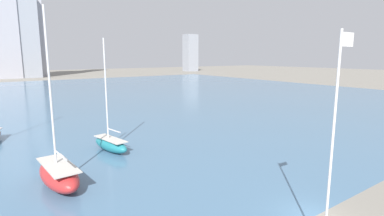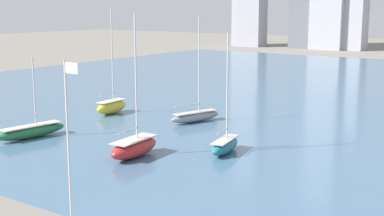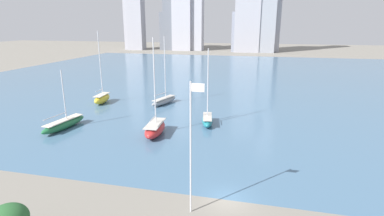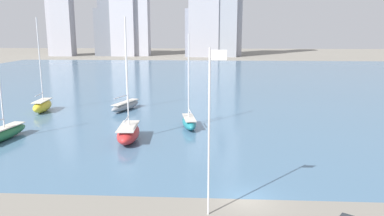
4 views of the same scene
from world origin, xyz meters
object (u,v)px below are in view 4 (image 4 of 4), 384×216
Objects in this scene: flag_pole at (210,128)px; sailboat_green at (1,134)px; sailboat_teal at (189,121)px; sailboat_yellow at (42,105)px; sailboat_gray at (125,105)px; sailboat_red at (128,133)px.

sailboat_green is (-25.90, 17.37, -5.79)m from flag_pole.
sailboat_teal reaches higher than sailboat_green.
sailboat_green is at bearing -84.80° from sailboat_yellow.
sailboat_green is 21.94m from sailboat_gray.
sailboat_teal is (25.18, -9.04, -0.22)m from sailboat_yellow.
sailboat_teal is 9.82m from sailboat_red.
flag_pole is 0.80× the size of sailboat_yellow.
sailboat_red reaches higher than sailboat_green.
flag_pole is 0.82× the size of sailboat_red.
sailboat_yellow is 13.72m from sailboat_gray.
sailboat_yellow is at bearing 149.89° from sailboat_teal.
sailboat_gray is (-11.66, 11.33, -0.05)m from sailboat_teal.
sailboat_gray is (13.53, 2.30, -0.27)m from sailboat_yellow.
sailboat_teal is (-3.11, 24.93, -5.72)m from flag_pole.
sailboat_yellow reaches higher than sailboat_teal.
sailboat_red is 18.77m from sailboat_gray.
sailboat_teal is (22.80, 7.57, 0.08)m from sailboat_green.
sailboat_gray reaches higher than flag_pole.
sailboat_yellow is 26.76m from sailboat_teal.
sailboat_red is (-7.04, -6.85, 0.17)m from sailboat_teal.
sailboat_yellow is 24.12m from sailboat_red.
sailboat_teal is 16.26m from sailboat_gray.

